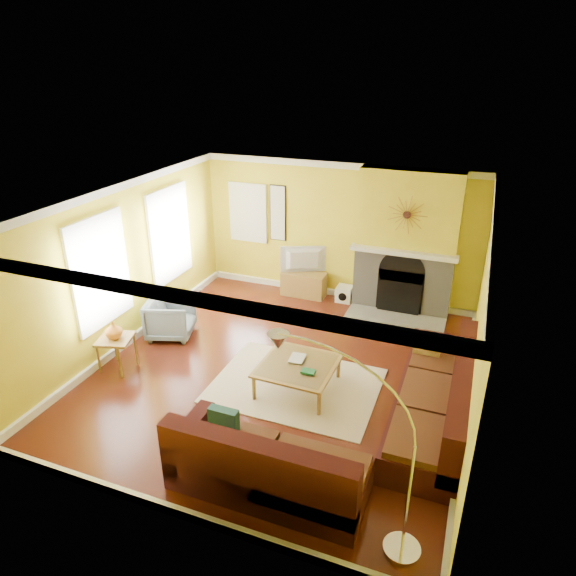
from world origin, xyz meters
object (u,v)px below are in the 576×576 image
at_px(coffee_table, 298,376).
at_px(media_console, 304,284).
at_px(arc_lamp, 348,450).
at_px(armchair, 171,317).
at_px(side_table, 117,353).
at_px(sectional_sofa, 342,394).

relative_size(coffee_table, media_console, 1.21).
bearing_deg(arc_lamp, media_console, 113.48).
bearing_deg(media_console, arc_lamp, -66.52).
bearing_deg(media_console, coffee_table, -72.12).
height_order(armchair, side_table, armchair).
bearing_deg(armchair, media_console, -51.50).
bearing_deg(sectional_sofa, media_console, 116.57).
relative_size(media_console, arc_lamp, 0.40).
bearing_deg(arc_lamp, sectional_sofa, 106.47).
bearing_deg(armchair, arc_lamp, -144.43).
bearing_deg(coffee_table, sectional_sofa, -32.01).
xyz_separation_m(sectional_sofa, coffee_table, (-0.80, 0.50, -0.24)).
bearing_deg(armchair, sectional_sofa, -127.25).
relative_size(sectional_sofa, media_console, 4.18).
bearing_deg(arc_lamp, side_table, 157.49).
xyz_separation_m(sectional_sofa, side_table, (-3.60, 0.00, -0.18)).
bearing_deg(arc_lamp, coffee_table, 120.63).
xyz_separation_m(coffee_table, side_table, (-2.80, -0.50, 0.06)).
height_order(media_console, arc_lamp, arc_lamp).
xyz_separation_m(coffee_table, armchair, (-2.60, 0.70, 0.14)).
bearing_deg(side_table, coffee_table, 10.12).
xyz_separation_m(media_console, side_table, (-1.80, -3.60, 0.03)).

